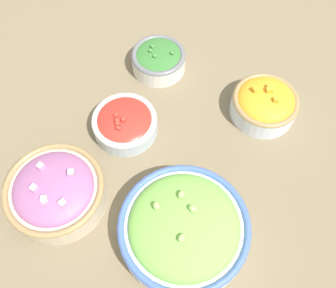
{
  "coord_description": "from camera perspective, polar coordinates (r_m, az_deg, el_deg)",
  "views": [
    {
      "loc": [
        -0.3,
        -0.18,
        0.65
      ],
      "look_at": [
        0.0,
        0.0,
        0.03
      ],
      "focal_mm": 40.0,
      "sensor_mm": 36.0,
      "label": 1
    }
  ],
  "objects": [
    {
      "name": "bowl_lettuce",
      "position": [
        0.64,
        2.43,
        -12.65
      ],
      "size": [
        0.22,
        0.22,
        0.09
      ],
      "color": "silver",
      "rests_on": "ground_plane"
    },
    {
      "name": "bowl_broccoli",
      "position": [
        0.84,
        -1.45,
        12.84
      ],
      "size": [
        0.12,
        0.12,
        0.06
      ],
      "color": "silver",
      "rests_on": "ground_plane"
    },
    {
      "name": "bowl_squash",
      "position": [
        0.79,
        14.52,
        6.06
      ],
      "size": [
        0.13,
        0.13,
        0.07
      ],
      "color": "silver",
      "rests_on": "ground_plane"
    },
    {
      "name": "bowl_red_onion",
      "position": [
        0.7,
        -16.79,
        -6.87
      ],
      "size": [
        0.18,
        0.18,
        0.08
      ],
      "color": "beige",
      "rests_on": "ground_plane"
    },
    {
      "name": "ground_plane",
      "position": [
        0.74,
        0.0,
        -1.12
      ],
      "size": [
        3.0,
        3.0,
        0.0
      ],
      "primitive_type": "plane",
      "color": "#75664C"
    },
    {
      "name": "bowl_cherry_tomatoes",
      "position": [
        0.75,
        -6.75,
        3.07
      ],
      "size": [
        0.13,
        0.13,
        0.06
      ],
      "color": "#B2C1CC",
      "rests_on": "ground_plane"
    }
  ]
}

